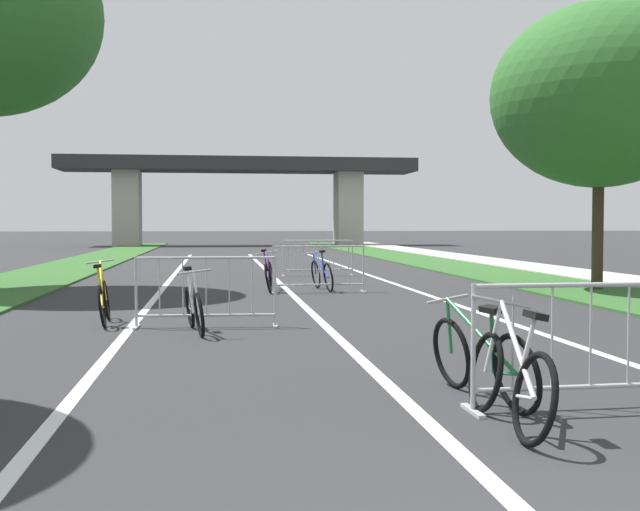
% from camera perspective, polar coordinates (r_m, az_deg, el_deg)
% --- Properties ---
extents(grass_verge_left, '(2.77, 63.03, 0.05)m').
position_cam_1_polar(grass_verge_left, '(28.20, -17.77, -0.81)').
color(grass_verge_left, '#2D5B26').
rests_on(grass_verge_left, ground).
extents(grass_verge_right, '(2.77, 63.03, 0.05)m').
position_cam_1_polar(grass_verge_right, '(28.95, 8.90, -0.65)').
color(grass_verge_right, '#2D5B26').
rests_on(grass_verge_right, ground).
extents(sidewalk_path_right, '(2.10, 63.03, 0.08)m').
position_cam_1_polar(sidewalk_path_right, '(29.73, 13.40, -0.58)').
color(sidewalk_path_right, '#ADA89E').
rests_on(sidewalk_path_right, ground).
extents(lane_stripe_center, '(0.14, 36.46, 0.01)m').
position_cam_1_polar(lane_stripe_center, '(20.28, -3.02, -1.96)').
color(lane_stripe_center, silver).
rests_on(lane_stripe_center, ground).
extents(lane_stripe_right_lane, '(0.14, 36.46, 0.01)m').
position_cam_1_polar(lane_stripe_right_lane, '(20.71, 4.92, -1.88)').
color(lane_stripe_right_lane, silver).
rests_on(lane_stripe_right_lane, ground).
extents(lane_stripe_left_lane, '(0.14, 36.46, 0.01)m').
position_cam_1_polar(lane_stripe_left_lane, '(20.26, -11.14, -2.01)').
color(lane_stripe_left_lane, silver).
rests_on(lane_stripe_left_lane, ground).
extents(overpass_bridge, '(24.19, 4.20, 6.01)m').
position_cam_1_polar(overpass_bridge, '(54.13, -5.90, 5.61)').
color(overpass_bridge, '#2D2D30').
rests_on(overpass_bridge, ground).
extents(tree_right_oak_mid, '(4.84, 4.84, 6.46)m').
position_cam_1_polar(tree_right_oak_mid, '(18.88, 19.80, 10.94)').
color(tree_right_oak_mid, '#3D2D1E').
rests_on(tree_right_oak_mid, ground).
extents(crowd_barrier_nearest, '(2.11, 0.49, 1.05)m').
position_cam_1_polar(crowd_barrier_nearest, '(6.87, 19.20, -6.32)').
color(crowd_barrier_nearest, '#ADADB2').
rests_on(crowd_barrier_nearest, ground).
extents(crowd_barrier_second, '(2.11, 0.53, 1.05)m').
position_cam_1_polar(crowd_barrier_second, '(11.60, -8.34, -2.71)').
color(crowd_barrier_second, '#ADADB2').
rests_on(crowd_barrier_second, ground).
extents(crowd_barrier_third, '(2.11, 0.51, 1.05)m').
position_cam_1_polar(crowd_barrier_third, '(17.22, -0.10, -1.03)').
color(crowd_barrier_third, '#ADADB2').
rests_on(crowd_barrier_third, ground).
extents(crowd_barrier_fourth, '(2.10, 0.46, 1.05)m').
position_cam_1_polar(crowd_barrier_fourth, '(22.75, -0.13, -0.20)').
color(crowd_barrier_fourth, '#ADADB2').
rests_on(crowd_barrier_fourth, ground).
extents(bicycle_silver_0, '(0.51, 1.65, 0.97)m').
position_cam_1_polar(bicycle_silver_0, '(6.07, 13.66, -8.80)').
color(bicycle_silver_0, black).
rests_on(bicycle_silver_0, ground).
extents(bicycle_white_1, '(0.46, 1.61, 0.93)m').
position_cam_1_polar(bicycle_white_1, '(11.10, -9.21, -3.80)').
color(bicycle_white_1, black).
rests_on(bicycle_white_1, ground).
extents(bicycle_blue_2, '(0.60, 1.75, 0.94)m').
position_cam_1_polar(bicycle_blue_2, '(17.82, 0.13, -1.37)').
color(bicycle_blue_2, black).
rests_on(bicycle_blue_2, ground).
extents(bicycle_purple_3, '(0.52, 1.67, 0.96)m').
position_cam_1_polar(bicycle_purple_3, '(17.65, -3.74, -1.43)').
color(bicycle_purple_3, black).
rests_on(bicycle_purple_3, ground).
extents(bicycle_green_4, '(0.62, 1.74, 0.89)m').
position_cam_1_polar(bicycle_green_4, '(6.90, 11.73, -7.46)').
color(bicycle_green_4, black).
rests_on(bicycle_green_4, ground).
extents(bicycle_yellow_5, '(0.45, 1.63, 0.98)m').
position_cam_1_polar(bicycle_yellow_5, '(12.32, -15.57, -3.16)').
color(bicycle_yellow_5, black).
rests_on(bicycle_yellow_5, ground).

